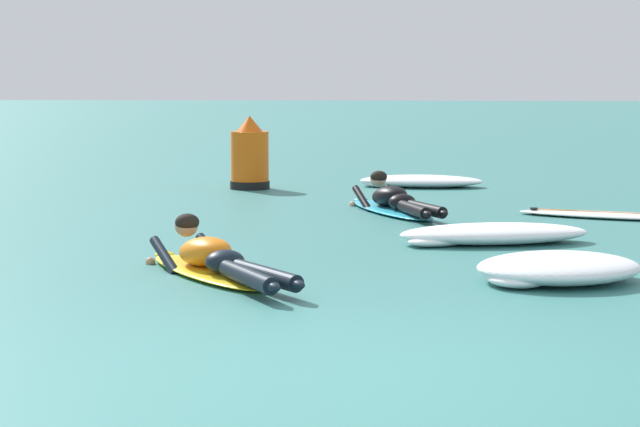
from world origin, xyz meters
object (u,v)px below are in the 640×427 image
(surfer_near, at_px, (213,261))
(drifting_surfboard, at_px, (610,215))
(surfer_far, at_px, (394,202))
(channel_marker_buoy, at_px, (250,159))

(surfer_near, bearing_deg, drifting_surfboard, 47.45)
(drifting_surfboard, bearing_deg, surfer_far, 173.50)
(surfer_near, xyz_separation_m, surfer_far, (1.48, 4.76, -0.01))
(drifting_surfboard, bearing_deg, surfer_near, -132.55)
(channel_marker_buoy, bearing_deg, drifting_surfboard, -34.01)
(surfer_near, relative_size, surfer_far, 0.93)
(surfer_near, relative_size, drifting_surfboard, 1.04)
(surfer_far, relative_size, drifting_surfboard, 1.11)
(surfer_near, xyz_separation_m, drifting_surfboard, (4.10, 4.46, -0.11))
(surfer_near, distance_m, surfer_far, 4.99)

